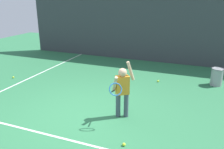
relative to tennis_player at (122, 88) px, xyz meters
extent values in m
plane|color=#2D7247|center=(-0.89, -0.23, -0.73)|extent=(20.00, 20.00, 0.00)
cube|color=white|center=(-0.89, -1.30, -0.72)|extent=(9.00, 0.05, 0.00)
cube|color=white|center=(-3.89, 0.77, -0.72)|extent=(0.05, 9.00, 0.00)
cube|color=#383D42|center=(-0.89, 5.13, 1.01)|extent=(10.83, 0.08, 3.48)
cylinder|color=slate|center=(-6.16, 5.19, 1.09)|extent=(0.09, 0.09, 3.63)
cylinder|color=slate|center=(-0.89, 5.19, 1.09)|extent=(0.09, 0.09, 3.63)
cylinder|color=#3F4C59|center=(-0.09, -0.01, -0.44)|extent=(0.11, 0.11, 0.58)
cylinder|color=#3F4C59|center=(0.09, 0.05, -0.44)|extent=(0.11, 0.11, 0.58)
cube|color=orange|center=(0.00, 0.02, 0.07)|extent=(0.34, 0.31, 0.44)
sphere|color=tan|center=(0.00, 0.02, 0.38)|extent=(0.20, 0.20, 0.20)
cylinder|color=tan|center=(0.14, 0.15, 0.39)|extent=(0.21, 0.18, 0.46)
cylinder|color=tan|center=(-0.12, -0.14, 0.14)|extent=(0.22, 0.27, 0.43)
cylinder|color=black|center=(-0.11, -0.28, 0.03)|extent=(0.16, 0.21, 0.15)
torus|color=#2666B2|center=(0.02, -0.46, 0.16)|extent=(0.33, 0.30, 0.26)
cylinder|color=gray|center=(2.11, 3.07, -0.45)|extent=(0.36, 0.36, 0.55)
torus|color=#595B60|center=(2.11, 3.07, -0.18)|extent=(0.38, 0.38, 0.02)
sphere|color=#CCE033|center=(0.34, 2.66, -0.69)|extent=(0.07, 0.07, 0.07)
sphere|color=#CCE033|center=(-4.42, 1.16, -0.69)|extent=(0.07, 0.07, 0.07)
sphere|color=#CCE033|center=(0.43, -1.07, -0.69)|extent=(0.07, 0.07, 0.07)
camera|label=1|loc=(1.65, -4.76, 2.05)|focal=37.95mm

